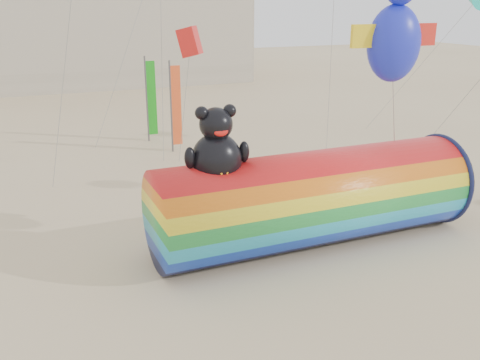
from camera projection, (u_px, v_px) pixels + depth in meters
name	position (u px, v px, depth m)	size (l,w,h in m)	color
ground	(244.00, 264.00, 17.71)	(160.00, 160.00, 0.00)	#CCB58C
windsock_assembly	(314.00, 196.00, 18.79)	(11.55, 3.52, 5.32)	red
kite_handler	(457.00, 172.00, 24.23)	(0.65, 0.43, 1.80)	slate
festival_banners	(105.00, 107.00, 30.09)	(11.01, 3.09, 5.20)	#59595E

